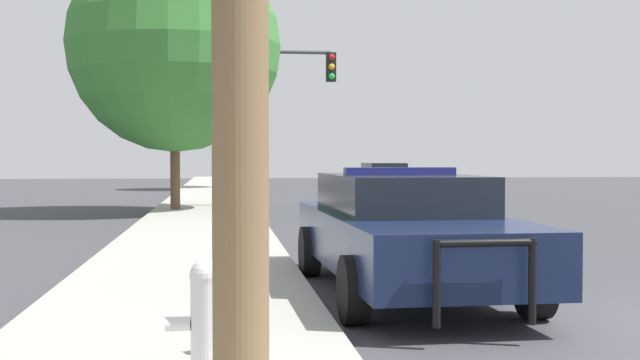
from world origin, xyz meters
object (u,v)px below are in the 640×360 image
(fire_hydrant, at_px, (208,318))
(traffic_cone, at_px, (220,324))
(car_background_oncoming, at_px, (385,179))
(traffic_light, at_px, (279,95))
(tree_sidewalk_mid, at_px, (175,46))
(police_car, at_px, (404,230))
(tree_sidewalk_far, at_px, (230,87))

(fire_hydrant, relative_size, traffic_cone, 1.84)
(fire_hydrant, height_order, car_background_oncoming, car_background_oncoming)
(fire_hydrant, distance_m, car_background_oncoming, 27.37)
(traffic_light, distance_m, tree_sidewalk_mid, 3.59)
(police_car, height_order, car_background_oncoming, police_car)
(car_background_oncoming, height_order, tree_sidewalk_far, tree_sidewalk_far)
(tree_sidewalk_mid, bearing_deg, police_car, -76.06)
(traffic_light, bearing_deg, tree_sidewalk_far, 95.01)
(police_car, xyz_separation_m, traffic_light, (-0.38, 15.35, 2.80))
(fire_hydrant, xyz_separation_m, tree_sidewalk_mid, (-1.21, 18.25, 4.28))
(car_background_oncoming, distance_m, tree_sidewalk_mid, 12.17)
(tree_sidewalk_far, distance_m, traffic_cone, 34.12)
(police_car, relative_size, traffic_cone, 11.64)
(car_background_oncoming, distance_m, traffic_cone, 26.50)
(police_car, bearing_deg, fire_hydrant, 59.76)
(police_car, bearing_deg, car_background_oncoming, -102.47)
(fire_hydrant, relative_size, car_background_oncoming, 0.18)
(fire_hydrant, xyz_separation_m, traffic_light, (1.90, 19.49, 2.99))
(tree_sidewalk_far, bearing_deg, police_car, -86.79)
(police_car, distance_m, traffic_light, 15.61)
(traffic_cone, bearing_deg, tree_sidewalk_mid, 94.25)
(traffic_light, distance_m, traffic_cone, 18.97)
(tree_sidewalk_far, bearing_deg, tree_sidewalk_mid, -96.21)
(tree_sidewalk_far, bearing_deg, traffic_light, -84.99)
(car_background_oncoming, xyz_separation_m, tree_sidewalk_far, (-6.13, 8.13, 4.35))
(police_car, distance_m, car_background_oncoming, 22.83)
(tree_sidewalk_mid, xyz_separation_m, traffic_cone, (1.29, -17.36, -4.50))
(traffic_light, xyz_separation_m, car_background_oncoming, (4.80, 7.05, -2.82))
(police_car, xyz_separation_m, tree_sidewalk_mid, (-3.50, 14.11, 4.09))
(traffic_light, height_order, tree_sidewalk_far, tree_sidewalk_far)
(police_car, height_order, traffic_cone, police_car)
(fire_hydrant, relative_size, tree_sidewalk_mid, 0.11)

